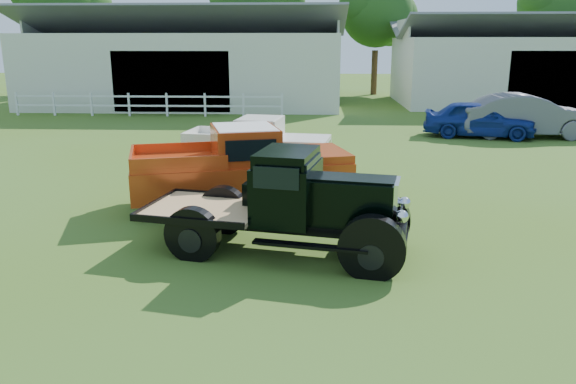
# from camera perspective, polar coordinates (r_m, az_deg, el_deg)

# --- Properties ---
(ground) EXTENTS (120.00, 120.00, 0.00)m
(ground) POSITION_cam_1_polar(r_m,az_deg,el_deg) (9.79, -1.51, -7.77)
(ground) COLOR #426314
(shed_left) EXTENTS (18.80, 10.20, 5.60)m
(shed_left) POSITION_cam_1_polar(r_m,az_deg,el_deg) (35.85, -9.94, 13.27)
(shed_left) COLOR beige
(shed_left) RESTS_ON ground
(shed_right) EXTENTS (16.80, 9.20, 5.20)m
(shed_right) POSITION_cam_1_polar(r_m,az_deg,el_deg) (38.40, 23.55, 12.08)
(shed_right) COLOR beige
(shed_right) RESTS_ON ground
(fence_rail) EXTENTS (14.20, 0.16, 1.20)m
(fence_rail) POSITION_cam_1_polar(r_m,az_deg,el_deg) (30.44, -14.04, 8.61)
(fence_rail) COLOR white
(fence_rail) RESTS_ON ground
(tree_a) EXTENTS (6.30, 6.30, 10.50)m
(tree_a) POSITION_cam_1_polar(r_m,az_deg,el_deg) (45.99, -22.15, 15.84)
(tree_a) COLOR #224C1A
(tree_a) RESTS_ON ground
(tree_b) EXTENTS (6.90, 6.90, 11.50)m
(tree_b) POSITION_cam_1_polar(r_m,az_deg,el_deg) (43.30, -3.68, 17.64)
(tree_b) COLOR #224C1A
(tree_b) RESTS_ON ground
(tree_c) EXTENTS (5.40, 5.40, 9.00)m
(tree_c) POSITION_cam_1_polar(r_m,az_deg,el_deg) (42.23, 8.92, 15.87)
(tree_c) COLOR #224C1A
(tree_c) RESTS_ON ground
(tree_d) EXTENTS (6.00, 6.00, 10.00)m
(tree_d) POSITION_cam_1_polar(r_m,az_deg,el_deg) (46.37, 25.58, 15.16)
(tree_d) COLOR #224C1A
(tree_d) RESTS_ON ground
(vintage_flatbed) EXTENTS (5.16, 2.87, 1.93)m
(vintage_flatbed) POSITION_cam_1_polar(r_m,az_deg,el_deg) (10.24, -0.59, -1.01)
(vintage_flatbed) COLOR black
(vintage_flatbed) RESTS_ON ground
(red_pickup) EXTENTS (5.59, 3.37, 1.91)m
(red_pickup) POSITION_cam_1_polar(r_m,az_deg,el_deg) (13.27, -4.80, 2.65)
(red_pickup) COLOR #BA3B13
(red_pickup) RESTS_ON ground
(white_pickup) EXTENTS (4.58, 2.31, 1.61)m
(white_pickup) POSITION_cam_1_polar(r_m,az_deg,el_deg) (16.65, -3.13, 4.70)
(white_pickup) COLOR silver
(white_pickup) RESTS_ON ground
(misc_car_blue) EXTENTS (4.65, 2.68, 1.49)m
(misc_car_blue) POSITION_cam_1_polar(r_m,az_deg,el_deg) (24.22, 18.85, 7.04)
(misc_car_blue) COLOR navy
(misc_car_blue) RESTS_ON ground
(misc_car_grey) EXTENTS (5.34, 2.01, 1.74)m
(misc_car_grey) POSITION_cam_1_polar(r_m,az_deg,el_deg) (24.94, 23.07, 7.15)
(misc_car_grey) COLOR #54545E
(misc_car_grey) RESTS_ON ground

